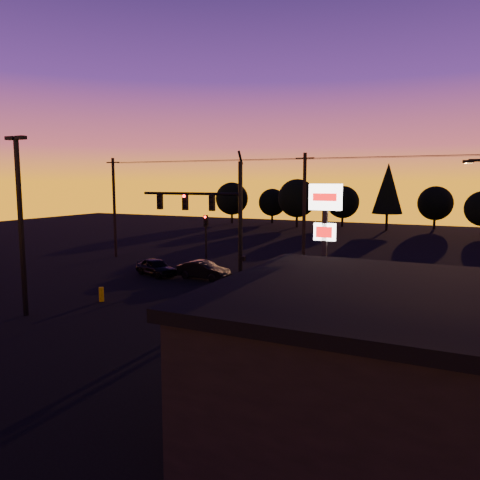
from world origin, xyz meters
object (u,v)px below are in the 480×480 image
object	(u,v)px
traffic_signal_mast	(215,216)
car_left	(156,267)
suv_parked	(344,354)
bollard	(101,294)
secondary_signal	(206,235)
pylon_sign	(325,225)
parking_lot_light	(20,214)
car_mid	(204,270)

from	to	relation	value
traffic_signal_mast	car_left	size ratio (longest dim) A/B	2.32
traffic_signal_mast	suv_parked	size ratio (longest dim) A/B	1.55
traffic_signal_mast	bollard	distance (m)	8.01
secondary_signal	bollard	bearing A→B (deg)	-95.13
car_left	suv_parked	distance (m)	20.45
pylon_sign	bollard	bearing A→B (deg)	-177.41
suv_parked	traffic_signal_mast	bearing A→B (deg)	145.94
traffic_signal_mast	parking_lot_light	xyz separation A→B (m)	(-7.40, -6.99, 0.33)
car_mid	suv_parked	size ratio (longest dim) A/B	0.71
secondary_signal	traffic_signal_mast	bearing A→B (deg)	-56.81
suv_parked	secondary_signal	bearing A→B (deg)	138.12
bollard	traffic_signal_mast	bearing A→B (deg)	27.77
traffic_signal_mast	parking_lot_light	distance (m)	10.19
traffic_signal_mast	secondary_signal	distance (m)	9.19
parking_lot_light	car_left	size ratio (longest dim) A/B	2.47
bollard	car_left	world-z (taller)	car_left
secondary_signal	bollard	size ratio (longest dim) A/B	5.24
traffic_signal_mast	car_mid	bearing A→B (deg)	126.63
parking_lot_light	suv_parked	bearing A→B (deg)	-1.32
suv_parked	pylon_sign	bearing A→B (deg)	118.09
traffic_signal_mast	suv_parked	xyz separation A→B (m)	(9.22, -7.38, -4.17)
parking_lot_light	bollard	distance (m)	6.42
traffic_signal_mast	secondary_signal	bearing A→B (deg)	123.19
bollard	car_mid	xyz separation A→B (m)	(2.21, 7.98, 0.23)
parking_lot_light	suv_parked	size ratio (longest dim) A/B	1.65
bollard	secondary_signal	bearing A→B (deg)	84.87
bollard	car_mid	world-z (taller)	car_mid
car_mid	traffic_signal_mast	bearing A→B (deg)	-140.09
parking_lot_light	bollard	world-z (taller)	parking_lot_light
car_mid	pylon_sign	bearing A→B (deg)	-121.25
secondary_signal	parking_lot_light	world-z (taller)	parking_lot_light
traffic_signal_mast	car_left	bearing A→B (deg)	149.01
secondary_signal	suv_parked	distance (m)	20.61
parking_lot_light	bollard	bearing A→B (deg)	68.38
bollard	parking_lot_light	bearing A→B (deg)	-111.62
car_mid	car_left	bearing A→B (deg)	99.63
bollard	suv_parked	size ratio (longest dim) A/B	0.15
pylon_sign	secondary_signal	bearing A→B (deg)	140.23
car_left	suv_parked	size ratio (longest dim) A/B	0.67
car_left	traffic_signal_mast	bearing A→B (deg)	-100.78
secondary_signal	car_mid	bearing A→B (deg)	-64.08
car_left	pylon_sign	bearing A→B (deg)	-95.38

